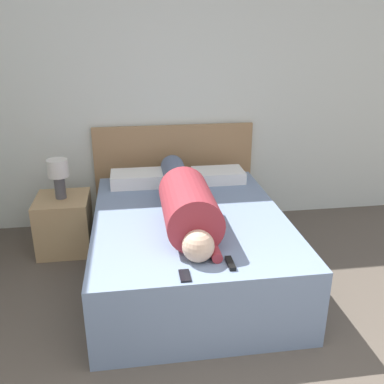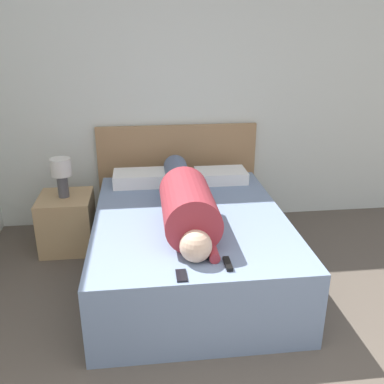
{
  "view_description": "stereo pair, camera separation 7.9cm",
  "coord_description": "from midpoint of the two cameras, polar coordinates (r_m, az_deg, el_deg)",
  "views": [
    {
      "loc": [
        -0.51,
        -0.88,
        1.96
      ],
      "look_at": [
        -0.09,
        2.01,
        0.81
      ],
      "focal_mm": 40.0,
      "sensor_mm": 36.0,
      "label": 1
    },
    {
      "loc": [
        -0.44,
        -0.89,
        1.96
      ],
      "look_at": [
        -0.09,
        2.01,
        0.81
      ],
      "focal_mm": 40.0,
      "sensor_mm": 36.0,
      "label": 2
    }
  ],
  "objects": [
    {
      "name": "table_lamp",
      "position": [
        3.95,
        -16.48,
        2.55
      ],
      "size": [
        0.18,
        0.18,
        0.36
      ],
      "color": "#4C4C51",
      "rests_on": "nightstand"
    },
    {
      "name": "nightstand",
      "position": [
        4.12,
        -15.77,
        -3.87
      ],
      "size": [
        0.47,
        0.5,
        0.51
      ],
      "color": "tan",
      "rests_on": "ground_plane"
    },
    {
      "name": "pillow_near_headboard",
      "position": [
        4.02,
        -6.27,
        1.85
      ],
      "size": [
        0.51,
        0.31,
        0.12
      ],
      "color": "white",
      "rests_on": "bed"
    },
    {
      "name": "headboard",
      "position": [
        4.43,
        -1.41,
        2.39
      ],
      "size": [
        1.61,
        0.04,
        1.03
      ],
      "color": "#A37A51",
      "rests_on": "ground_plane"
    },
    {
      "name": "cell_phone",
      "position": [
        2.59,
        -0.52,
        -11.08
      ],
      "size": [
        0.06,
        0.13,
        0.01
      ],
      "color": "black",
      "rests_on": "bed"
    },
    {
      "name": "bed",
      "position": [
        3.5,
        0.37,
        -7.24
      ],
      "size": [
        1.49,
        1.93,
        0.56
      ],
      "color": "#7589A8",
      "rests_on": "ground_plane"
    },
    {
      "name": "person_lying",
      "position": [
        3.22,
        -0.11,
        -1.18
      ],
      "size": [
        0.38,
        1.72,
        0.38
      ],
      "color": "#DBB293",
      "rests_on": "bed"
    },
    {
      "name": "wall_back",
      "position": [
        4.32,
        -0.35,
        12.64
      ],
      "size": [
        5.03,
        0.06,
        2.6
      ],
      "color": "silver",
      "rests_on": "ground_plane"
    },
    {
      "name": "tv_remote",
      "position": [
        2.71,
        5.64,
        -9.51
      ],
      "size": [
        0.04,
        0.15,
        0.02
      ],
      "color": "black",
      "rests_on": "bed"
    },
    {
      "name": "pillow_second",
      "position": [
        4.09,
        4.4,
        2.19
      ],
      "size": [
        0.48,
        0.31,
        0.11
      ],
      "color": "white",
      "rests_on": "bed"
    }
  ]
}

